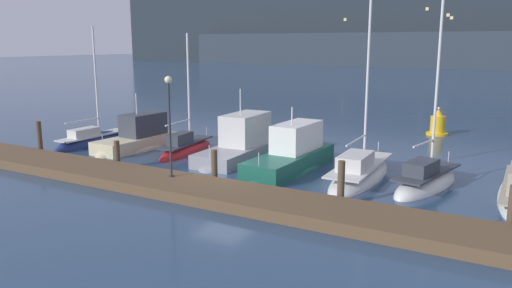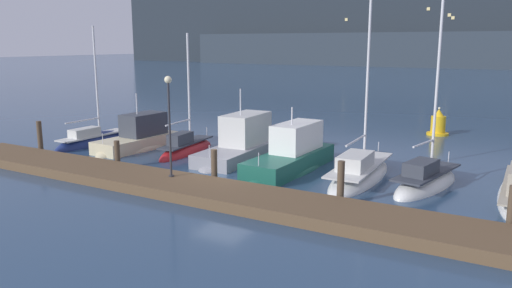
{
  "view_description": "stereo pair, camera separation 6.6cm",
  "coord_description": "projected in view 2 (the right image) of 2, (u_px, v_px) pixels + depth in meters",
  "views": [
    {
      "loc": [
        12.41,
        -18.64,
        6.26
      ],
      "look_at": [
        0.0,
        3.0,
        1.2
      ],
      "focal_mm": 35.0,
      "sensor_mm": 36.0,
      "label": 1
    },
    {
      "loc": [
        12.46,
        -18.6,
        6.26
      ],
      "look_at": [
        0.0,
        3.0,
        1.2
      ],
      "focal_mm": 35.0,
      "sensor_mm": 36.0,
      "label": 2
    }
  ],
  "objects": [
    {
      "name": "mooring_pile_0",
      "position": [
        40.0,
        138.0,
        28.16
      ],
      "size": [
        0.28,
        0.28,
        1.96
      ],
      "primitive_type": "cylinder",
      "color": "#4C3D2D",
      "rests_on": "ground"
    },
    {
      "name": "mooring_pile_3",
      "position": [
        341.0,
        183.0,
        19.4
      ],
      "size": [
        0.28,
        0.28,
        1.79
      ],
      "primitive_type": "cylinder",
      "color": "#4C3D2D",
      "rests_on": "ground"
    },
    {
      "name": "ground_plane",
      "position": [
        224.0,
        180.0,
        23.14
      ],
      "size": [
        400.0,
        400.0,
        0.0
      ],
      "primitive_type": "plane",
      "color": "navy"
    },
    {
      "name": "dock_lamppost",
      "position": [
        169.0,
        111.0,
        21.53
      ],
      "size": [
        0.32,
        0.32,
        4.44
      ],
      "color": "#2D2D33",
      "rests_on": "dock"
    },
    {
      "name": "hillside_backdrop",
      "position": [
        488.0,
        28.0,
        130.02
      ],
      "size": [
        240.0,
        23.0,
        21.75
      ],
      "color": "#232B33",
      "rests_on": "ground"
    },
    {
      "name": "mooring_pile_4",
      "position": [
        512.0,
        210.0,
        16.49
      ],
      "size": [
        0.28,
        0.28,
        1.68
      ],
      "primitive_type": "cylinder",
      "color": "#4C3D2D",
      "rests_on": "ground"
    },
    {
      "name": "mooring_pile_1",
      "position": [
        117.0,
        154.0,
        25.29
      ],
      "size": [
        0.28,
        0.28,
        1.42
      ],
      "primitive_type": "cylinder",
      "color": "#4C3D2D",
      "rests_on": "ground"
    },
    {
      "name": "sailboat_berth_6",
      "position": [
        359.0,
        175.0,
        23.4
      ],
      "size": [
        2.22,
        7.34,
        9.46
      ],
      "color": "white",
      "rests_on": "ground"
    },
    {
      "name": "dock",
      "position": [
        192.0,
        189.0,
        21.06
      ],
      "size": [
        30.22,
        2.8,
        0.45
      ],
      "primitive_type": "cube",
      "color": "brown",
      "rests_on": "ground"
    },
    {
      "name": "sailboat_berth_3",
      "position": [
        186.0,
        150.0,
        28.95
      ],
      "size": [
        1.92,
        5.51,
        7.46
      ],
      "color": "red",
      "rests_on": "ground"
    },
    {
      "name": "motorboat_berth_5",
      "position": [
        291.0,
        161.0,
        25.06
      ],
      "size": [
        2.34,
        7.33,
        3.7
      ],
      "color": "#195647",
      "rests_on": "ground"
    },
    {
      "name": "sailboat_berth_1",
      "position": [
        94.0,
        143.0,
        31.41
      ],
      "size": [
        1.38,
        6.01,
        8.04
      ],
      "color": "navy",
      "rests_on": "ground"
    },
    {
      "name": "sailboat_berth_7",
      "position": [
        426.0,
        184.0,
        22.02
      ],
      "size": [
        2.61,
        5.76,
        9.05
      ],
      "color": "white",
      "rests_on": "ground"
    },
    {
      "name": "channel_buoy",
      "position": [
        438.0,
        125.0,
        34.46
      ],
      "size": [
        1.47,
        1.47,
        1.94
      ],
      "color": "gold",
      "rests_on": "ground"
    },
    {
      "name": "motorboat_berth_4",
      "position": [
        241.0,
        149.0,
        27.56
      ],
      "size": [
        2.73,
        7.3,
        4.33
      ],
      "color": "gray",
      "rests_on": "ground"
    },
    {
      "name": "motorboat_berth_2",
      "position": [
        138.0,
        143.0,
        30.11
      ],
      "size": [
        2.5,
        6.18,
        3.99
      ],
      "color": "beige",
      "rests_on": "ground"
    },
    {
      "name": "mooring_pile_2",
      "position": [
        214.0,
        167.0,
        22.35
      ],
      "size": [
        0.28,
        0.28,
        1.61
      ],
      "primitive_type": "cylinder",
      "color": "#4C3D2D",
      "rests_on": "ground"
    }
  ]
}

